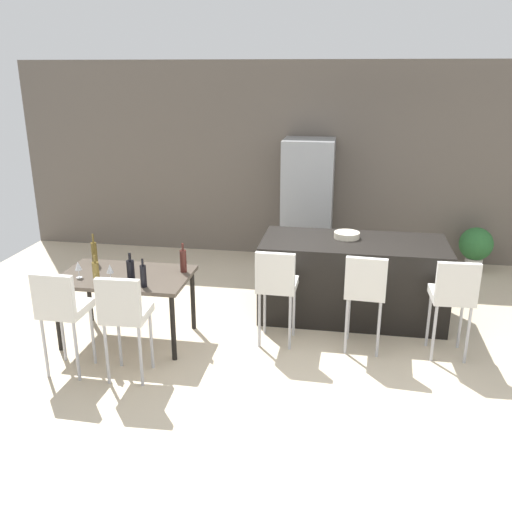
{
  "coord_description": "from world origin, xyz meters",
  "views": [
    {
      "loc": [
        0.11,
        -5.39,
        2.77
      ],
      "look_at": [
        -0.83,
        0.17,
        0.85
      ],
      "focal_mm": 38.62,
      "sensor_mm": 36.0,
      "label": 1
    }
  ],
  "objects_px": {
    "wine_bottle_end": "(143,276)",
    "wine_glass_middle": "(78,266)",
    "bar_chair_middle": "(365,288)",
    "bar_chair_right": "(453,293)",
    "wine_bottle_left": "(94,253)",
    "kitchen_island": "(352,279)",
    "bar_chair_left": "(276,282)",
    "wine_bottle_inner": "(131,270)",
    "wine_bottle_near": "(183,261)",
    "dining_chair_near": "(61,306)",
    "wine_bottle_right": "(96,274)",
    "potted_plant": "(476,246)",
    "wine_glass_far": "(110,269)",
    "dining_chair_far": "(124,311)",
    "dining_table": "(126,281)",
    "refrigerator": "(307,203)",
    "fruit_bowl": "(347,235)"
  },
  "relations": [
    {
      "from": "dining_chair_near",
      "to": "wine_bottle_inner",
      "type": "relative_size",
      "value": 3.69
    },
    {
      "from": "wine_glass_far",
      "to": "wine_glass_middle",
      "type": "bearing_deg",
      "value": 175.9
    },
    {
      "from": "dining_chair_far",
      "to": "wine_glass_middle",
      "type": "height_order",
      "value": "dining_chair_far"
    },
    {
      "from": "wine_bottle_right",
      "to": "wine_glass_far",
      "type": "bearing_deg",
      "value": 67.84
    },
    {
      "from": "bar_chair_left",
      "to": "wine_bottle_inner",
      "type": "relative_size",
      "value": 3.69
    },
    {
      "from": "kitchen_island",
      "to": "dining_table",
      "type": "height_order",
      "value": "kitchen_island"
    },
    {
      "from": "bar_chair_left",
      "to": "refrigerator",
      "type": "height_order",
      "value": "refrigerator"
    },
    {
      "from": "dining_table",
      "to": "wine_bottle_near",
      "type": "relative_size",
      "value": 4.28
    },
    {
      "from": "bar_chair_middle",
      "to": "potted_plant",
      "type": "height_order",
      "value": "bar_chair_middle"
    },
    {
      "from": "kitchen_island",
      "to": "wine_glass_far",
      "type": "height_order",
      "value": "kitchen_island"
    },
    {
      "from": "wine_bottle_inner",
      "to": "wine_glass_middle",
      "type": "relative_size",
      "value": 1.63
    },
    {
      "from": "dining_chair_near",
      "to": "kitchen_island",
      "type": "bearing_deg",
      "value": 33.98
    },
    {
      "from": "bar_chair_left",
      "to": "wine_bottle_right",
      "type": "height_order",
      "value": "wine_bottle_right"
    },
    {
      "from": "bar_chair_right",
      "to": "wine_bottle_inner",
      "type": "xyz_separation_m",
      "value": [
        -3.19,
        -0.28,
        0.15
      ]
    },
    {
      "from": "dining_chair_far",
      "to": "wine_glass_far",
      "type": "xyz_separation_m",
      "value": [
        -0.38,
        0.59,
        0.17
      ]
    },
    {
      "from": "kitchen_island",
      "to": "fruit_bowl",
      "type": "relative_size",
      "value": 7.14
    },
    {
      "from": "bar_chair_left",
      "to": "fruit_bowl",
      "type": "xyz_separation_m",
      "value": [
        0.69,
        0.96,
        0.26
      ]
    },
    {
      "from": "kitchen_island",
      "to": "wine_glass_middle",
      "type": "xyz_separation_m",
      "value": [
        -2.78,
        -1.17,
        0.4
      ]
    },
    {
      "from": "kitchen_island",
      "to": "bar_chair_left",
      "type": "xyz_separation_m",
      "value": [
        -0.77,
        -0.85,
        0.24
      ]
    },
    {
      "from": "bar_chair_middle",
      "to": "bar_chair_right",
      "type": "relative_size",
      "value": 1.0
    },
    {
      "from": "bar_chair_right",
      "to": "wine_glass_middle",
      "type": "bearing_deg",
      "value": -175.24
    },
    {
      "from": "dining_chair_near",
      "to": "wine_glass_middle",
      "type": "bearing_deg",
      "value": 101.53
    },
    {
      "from": "bar_chair_left",
      "to": "wine_bottle_near",
      "type": "xyz_separation_m",
      "value": [
        -0.99,
        0.03,
        0.17
      ]
    },
    {
      "from": "wine_bottle_near",
      "to": "wine_glass_middle",
      "type": "bearing_deg",
      "value": -161.15
    },
    {
      "from": "wine_bottle_end",
      "to": "potted_plant",
      "type": "height_order",
      "value": "wine_bottle_end"
    },
    {
      "from": "bar_chair_left",
      "to": "fruit_bowl",
      "type": "bearing_deg",
      "value": 54.5
    },
    {
      "from": "wine_bottle_left",
      "to": "bar_chair_left",
      "type": "bearing_deg",
      "value": -3.08
    },
    {
      "from": "fruit_bowl",
      "to": "potted_plant",
      "type": "bearing_deg",
      "value": 42.28
    },
    {
      "from": "dining_table",
      "to": "wine_glass_far",
      "type": "bearing_deg",
      "value": -112.77
    },
    {
      "from": "wine_bottle_end",
      "to": "wine_bottle_near",
      "type": "distance_m",
      "value": 0.54
    },
    {
      "from": "wine_bottle_right",
      "to": "wine_glass_far",
      "type": "distance_m",
      "value": 0.18
    },
    {
      "from": "dining_chair_near",
      "to": "wine_bottle_near",
      "type": "height_order",
      "value": "wine_bottle_near"
    },
    {
      "from": "wine_bottle_inner",
      "to": "wine_bottle_end",
      "type": "distance_m",
      "value": 0.26
    },
    {
      "from": "wine_bottle_left",
      "to": "wine_glass_middle",
      "type": "distance_m",
      "value": 0.42
    },
    {
      "from": "dining_table",
      "to": "wine_bottle_near",
      "type": "bearing_deg",
      "value": 17.82
    },
    {
      "from": "wine_glass_far",
      "to": "fruit_bowl",
      "type": "relative_size",
      "value": 0.59
    },
    {
      "from": "wine_glass_middle",
      "to": "wine_bottle_inner",
      "type": "bearing_deg",
      "value": 3.75
    },
    {
      "from": "wine_bottle_inner",
      "to": "wine_bottle_near",
      "type": "xyz_separation_m",
      "value": [
        0.46,
        0.31,
        0.02
      ]
    },
    {
      "from": "wine_bottle_right",
      "to": "bar_chair_middle",
      "type": "bearing_deg",
      "value": 10.93
    },
    {
      "from": "wine_glass_middle",
      "to": "bar_chair_middle",
      "type": "bearing_deg",
      "value": 6.14
    },
    {
      "from": "bar_chair_right",
      "to": "wine_glass_middle",
      "type": "distance_m",
      "value": 3.76
    },
    {
      "from": "wine_bottle_right",
      "to": "wine_bottle_end",
      "type": "height_order",
      "value": "wine_bottle_right"
    },
    {
      "from": "potted_plant",
      "to": "refrigerator",
      "type": "bearing_deg",
      "value": 179.76
    },
    {
      "from": "wine_glass_middle",
      "to": "wine_bottle_end",
      "type": "bearing_deg",
      "value": -9.76
    },
    {
      "from": "wine_bottle_left",
      "to": "kitchen_island",
      "type": "bearing_deg",
      "value": 14.92
    },
    {
      "from": "wine_bottle_right",
      "to": "potted_plant",
      "type": "height_order",
      "value": "wine_bottle_right"
    },
    {
      "from": "wine_bottle_left",
      "to": "wine_glass_middle",
      "type": "bearing_deg",
      "value": -86.95
    },
    {
      "from": "dining_chair_far",
      "to": "wine_glass_middle",
      "type": "xyz_separation_m",
      "value": [
        -0.74,
        0.62,
        0.17
      ]
    },
    {
      "from": "wine_bottle_end",
      "to": "wine_glass_middle",
      "type": "relative_size",
      "value": 1.68
    },
    {
      "from": "bar_chair_right",
      "to": "potted_plant",
      "type": "xyz_separation_m",
      "value": [
        0.76,
        2.61,
        -0.3
      ]
    }
  ]
}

